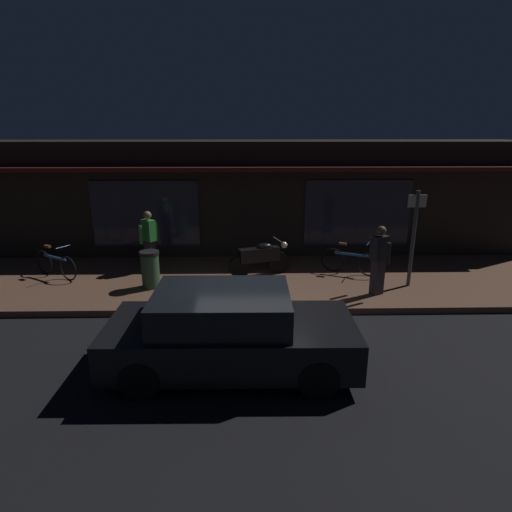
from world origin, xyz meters
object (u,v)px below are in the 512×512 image
at_px(person_bystander, 379,259).
at_px(sign_post, 414,233).
at_px(bicycle_parked, 56,264).
at_px(motorcycle, 260,257).
at_px(bicycle_extra, 351,261).
at_px(parked_car_near, 229,332).
at_px(trash_bin, 150,269).
at_px(person_photographer, 149,240).

distance_m(person_bystander, sign_post, 1.22).
xyz_separation_m(bicycle_parked, sign_post, (9.16, -0.82, 1.00)).
height_order(motorcycle, person_bystander, person_bystander).
relative_size(bicycle_extra, sign_post, 0.63).
bearing_deg(bicycle_parked, person_bystander, -9.48).
bearing_deg(parked_car_near, bicycle_extra, 54.88).
bearing_deg(trash_bin, sign_post, -0.23).
bearing_deg(sign_post, person_photographer, 168.47).
distance_m(person_photographer, person_bystander, 6.11).
height_order(motorcycle, sign_post, sign_post).
distance_m(sign_post, parked_car_near, 5.68).
distance_m(sign_post, trash_bin, 6.54).
relative_size(sign_post, parked_car_near, 0.58).
height_order(bicycle_parked, sign_post, sign_post).
bearing_deg(trash_bin, bicycle_extra, 9.82).
bearing_deg(bicycle_extra, parked_car_near, -125.12).
bearing_deg(parked_car_near, trash_bin, 120.49).
height_order(bicycle_parked, person_photographer, person_photographer).
relative_size(motorcycle, bicycle_parked, 1.15).
bearing_deg(parked_car_near, sign_post, 38.76).
bearing_deg(motorcycle, person_photographer, 170.68).
height_order(person_photographer, person_bystander, same).
xyz_separation_m(bicycle_extra, person_bystander, (0.27, -1.48, 0.52)).
bearing_deg(person_photographer, motorcycle, -9.32).
xyz_separation_m(person_bystander, trash_bin, (-5.49, 0.57, -0.41)).
bearing_deg(trash_bin, person_bystander, -5.94).
bearing_deg(person_photographer, person_bystander, -18.41).
relative_size(bicycle_extra, parked_car_near, 0.37).
distance_m(bicycle_extra, person_bystander, 1.59).
distance_m(bicycle_extra, parked_car_near, 5.45).
xyz_separation_m(motorcycle, bicycle_parked, (-5.44, -0.06, -0.14)).
bearing_deg(person_photographer, trash_bin, -77.49).
height_order(bicycle_parked, bicycle_extra, same).
bearing_deg(parked_car_near, person_bystander, 41.16).
relative_size(person_bystander, sign_post, 0.70).
distance_m(person_bystander, trash_bin, 5.54).
height_order(bicycle_extra, parked_car_near, parked_car_near).
xyz_separation_m(motorcycle, person_bystander, (2.74, -1.43, 0.38)).
bearing_deg(motorcycle, bicycle_extra, 1.14).
distance_m(bicycle_extra, trash_bin, 5.30).
xyz_separation_m(person_bystander, sign_post, (0.98, 0.55, 0.48)).
xyz_separation_m(person_bystander, parked_car_near, (-3.40, -2.98, -0.32)).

